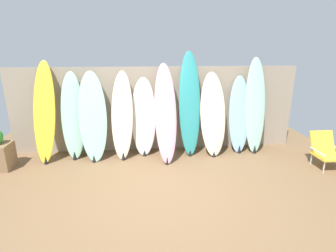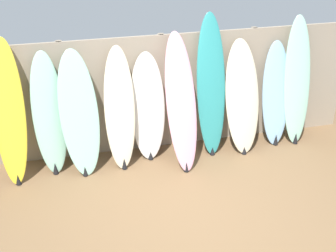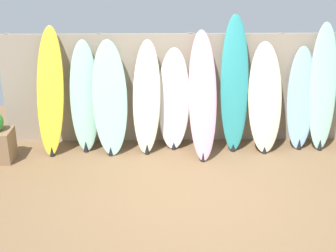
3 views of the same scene
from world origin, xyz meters
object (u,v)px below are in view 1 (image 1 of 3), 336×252
Objects in this scene: surfboard_teal_6 at (190,105)px; surfboard_skyblue_8 at (239,115)px; surfboard_cream_3 at (122,116)px; surfboard_seafoam_9 at (255,106)px; surfboard_cream_7 at (213,114)px; surfboard_seafoam_1 at (73,116)px; surfboard_seafoam_2 at (93,117)px; surfboard_pink_5 at (166,113)px; surfboard_yellow_0 at (44,113)px; beach_chair at (326,150)px; surfboard_white_4 at (144,117)px.

surfboard_teal_6 reaches higher than surfboard_skyblue_8.
surfboard_cream_3 is 2.78m from surfboard_seafoam_9.
surfboard_cream_7 is 0.60m from surfboard_skyblue_8.
surfboard_cream_3 is 0.82× the size of surfboard_teal_6.
surfboard_seafoam_1 is 1.00× the size of surfboard_seafoam_2.
surfboard_skyblue_8 is at bearing 175.51° from surfboard_seafoam_9.
surfboard_seafoam_9 is (1.92, 0.23, 0.05)m from surfboard_pink_5.
surfboard_teal_6 is 1.31× the size of surfboard_skyblue_8.
surfboard_cream_7 is at bearing 0.22° from surfboard_yellow_0.
surfboard_cream_3 reaches higher than beach_chair.
surfboard_cream_7 is (1.86, 0.01, -0.01)m from surfboard_cream_3.
surfboard_seafoam_9 is (3.76, 0.00, 0.13)m from surfboard_seafoam_1.
surfboard_cream_7 is (1.00, 0.17, -0.09)m from surfboard_pink_5.
surfboard_teal_6 reaches higher than surfboard_seafoam_1.
beach_chair is (4.83, -0.90, -0.53)m from surfboard_seafoam_1.
surfboard_white_4 is 0.99× the size of surfboard_skyblue_8.
surfboard_cream_7 is 1.05× the size of surfboard_skyblue_8.
surfboard_seafoam_1 is at bearing 172.90° from surfboard_pink_5.
surfboard_skyblue_8 is (3.94, 0.10, -0.17)m from surfboard_yellow_0.
surfboard_cream_3 is at bearing 169.57° from surfboard_pink_5.
surfboard_teal_6 reaches higher than surfboard_pink_5.
surfboard_pink_5 is at bearing -7.10° from surfboard_seafoam_1.
surfboard_teal_6 is 2.73m from beach_chair.
surfboard_yellow_0 is 1.21× the size of surfboard_skyblue_8.
surfboard_yellow_0 is at bearing -179.84° from surfboard_cream_3.
beach_chair is (1.40, -0.92, -0.47)m from surfboard_skyblue_8.
surfboard_white_4 is (1.41, 0.03, -0.07)m from surfboard_seafoam_1.
surfboard_white_4 is 0.98m from surfboard_teal_6.
surfboard_skyblue_8 is 0.38m from surfboard_seafoam_9.
beach_chair is at bearing -22.71° from surfboard_cream_7.
surfboard_teal_6 is (0.95, -0.05, 0.26)m from surfboard_white_4.
surfboard_cream_3 is at bearing -166.21° from surfboard_white_4.
surfboard_teal_6 is (1.38, 0.06, 0.19)m from surfboard_cream_3.
surfboard_seafoam_2 is at bearing -14.22° from surfboard_seafoam_1.
surfboard_yellow_0 is 0.92m from surfboard_seafoam_2.
surfboard_seafoam_2 is 1.00× the size of surfboard_cream_3.
surfboard_seafoam_2 is 3.35m from surfboard_seafoam_9.
surfboard_seafoam_1 is 0.82× the size of surfboard_teal_6.
surfboard_teal_6 is at bearing -2.72° from surfboard_white_4.
surfboard_pink_5 is (2.35, -0.15, -0.03)m from surfboard_yellow_0.
beach_chair is at bearing -33.43° from surfboard_skyblue_8.
surfboard_seafoam_9 reaches higher than surfboard_seafoam_1.
surfboard_pink_5 is at bearing -10.43° from surfboard_cream_3.
surfboard_seafoam_2 is 1.09× the size of surfboard_white_4.
surfboard_skyblue_8 is 2.53× the size of beach_chair.
beach_chair is at bearing -15.18° from surfboard_white_4.
surfboard_seafoam_2 is 1.01m from surfboard_white_4.
surfboard_seafoam_2 reaches higher than surfboard_skyblue_8.
surfboard_cream_3 is 0.88× the size of surfboard_seafoam_9.
surfboard_pink_5 is 1.11× the size of surfboard_cream_7.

